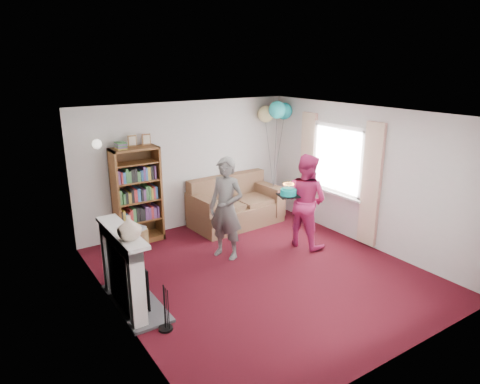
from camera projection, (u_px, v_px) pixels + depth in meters
ground at (261, 272)px, 6.82m from camera, size 5.00×5.00×0.00m
wall_back at (187, 165)px, 8.45m from camera, size 4.50×0.02×2.50m
wall_left at (114, 228)px, 5.26m from camera, size 0.02×5.00×2.50m
wall_right at (364, 176)px, 7.64m from camera, size 0.02×5.00×2.50m
ceiling at (264, 114)px, 6.08m from camera, size 4.50×5.00×0.01m
fireplace at (127, 273)px, 5.72m from camera, size 0.55×1.80×1.12m
window_bay at (337, 172)px, 8.10m from camera, size 0.14×2.02×2.20m
wall_sconce at (97, 144)px, 7.23m from camera, size 0.16×0.23×0.16m
bookcase at (137, 196)px, 7.79m from camera, size 0.84×0.42×1.98m
sofa at (234, 206)px, 8.80m from camera, size 1.82×0.97×0.97m
wicker_basket at (137, 238)px, 7.70m from camera, size 0.42×0.42×0.38m
person_striped at (226, 208)px, 7.13m from camera, size 0.65×0.75×1.74m
person_magenta at (305, 201)px, 7.60m from camera, size 0.84×0.97×1.69m
birthday_cake at (288, 192)px, 7.25m from camera, size 0.33×0.33×0.22m
balloons at (276, 112)px, 8.86m from camera, size 0.68×0.73×1.77m
mantel_vase at (129, 228)px, 5.21m from camera, size 0.31×0.31×0.31m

